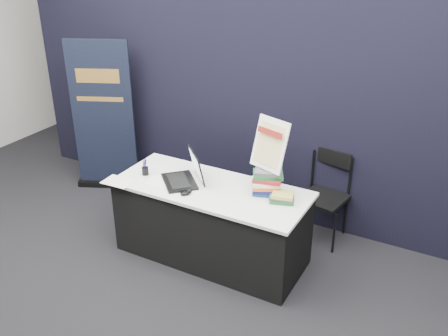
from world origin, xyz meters
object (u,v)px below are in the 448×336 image
laptop (182,174)px  book_stack_tall (267,181)px  stacking_chair (325,193)px  pullup_banner (104,126)px  display_table (211,222)px  info_sign (270,145)px  book_stack_short (283,197)px

laptop → book_stack_tall: 0.80m
book_stack_tall → stacking_chair: bearing=64.8°
pullup_banner → display_table: bearing=-44.2°
info_sign → stacking_chair: 1.03m
info_sign → pullup_banner: (-2.31, 0.48, -0.41)m
laptop → info_sign: bearing=57.5°
laptop → stacking_chair: laptop is taller
display_table → info_sign: bearing=19.0°
book_stack_tall → display_table: bearing=-164.3°
laptop → stacking_chair: (1.12, 0.85, -0.32)m
book_stack_short → info_sign: info_sign is taller
book_stack_tall → info_sign: 0.34m
display_table → stacking_chair: 1.18m
laptop → book_stack_short: 0.97m
display_table → pullup_banner: 1.98m
display_table → book_stack_tall: (0.49, 0.14, 0.49)m
display_table → book_stack_tall: 0.71m
book_stack_tall → laptop: bearing=-169.5°
book_stack_tall → book_stack_short: (0.18, -0.07, -0.07)m
book_stack_tall → info_sign: size_ratio=0.64×
book_stack_short → display_table: bearing=-174.0°
info_sign → pullup_banner: bearing=-173.7°
laptop → book_stack_short: size_ratio=2.29×
info_sign → stacking_chair: (0.33, 0.67, -0.70)m
laptop → book_stack_short: laptop is taller
info_sign → stacking_chair: size_ratio=0.51×
laptop → pullup_banner: bearing=-158.7°
info_sign → stacking_chair: info_sign is taller
book_stack_tall → info_sign: (-0.00, 0.03, 0.34)m
laptop → info_sign: size_ratio=1.16×
book_stack_short → info_sign: (-0.18, 0.10, 0.41)m
display_table → book_stack_short: (0.67, 0.07, 0.42)m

